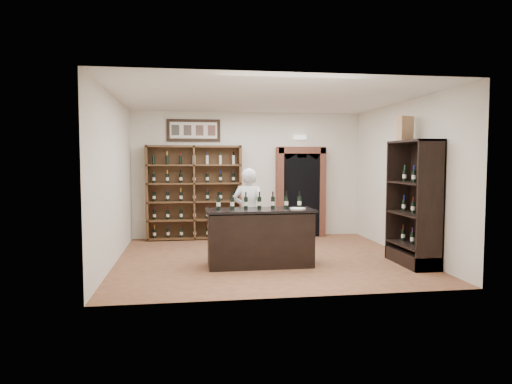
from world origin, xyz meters
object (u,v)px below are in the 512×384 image
shopkeeper (249,212)px  side_cabinet (415,222)px  tasting_counter (260,238)px  counter_bottle_0 (218,203)px  wine_crate (405,129)px  wine_shelf (194,192)px

shopkeeper → side_cabinet: bearing=171.6°
side_cabinet → shopkeeper: side_cabinet is taller
tasting_counter → side_cabinet: 2.75m
tasting_counter → counter_bottle_0: bearing=174.9°
tasting_counter → counter_bottle_0: (-0.72, 0.06, 0.61)m
tasting_counter → wine_crate: (2.68, 0.06, 1.93)m
wine_shelf → counter_bottle_0: (0.38, -2.87, 0.01)m
wine_shelf → counter_bottle_0: wine_shelf is taller
tasting_counter → side_cabinet: bearing=-6.3°
side_cabinet → wine_crate: (-0.04, 0.36, 1.67)m
wine_shelf → side_cabinet: (3.82, -3.23, -0.35)m
wine_shelf → side_cabinet: bearing=-40.2°
wine_crate → shopkeeper: bearing=140.1°
shopkeeper → wine_crate: 3.29m
side_cabinet → counter_bottle_0: bearing=174.0°
tasting_counter → wine_shelf: bearing=110.6°
shopkeeper → wine_crate: wine_crate is taller
tasting_counter → shopkeeper: shopkeeper is taller
counter_bottle_0 → shopkeeper: size_ratio=0.18×
side_cabinet → shopkeeper: 3.05m
wine_shelf → shopkeeper: size_ratio=1.29×
wine_shelf → side_cabinet: size_ratio=1.00×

